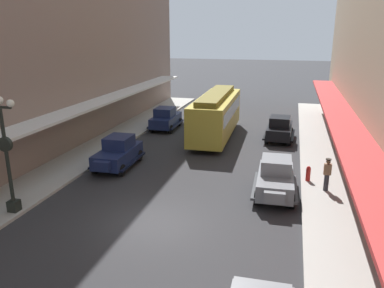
{
  "coord_description": "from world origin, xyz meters",
  "views": [
    {
      "loc": [
        5.17,
        -13.63,
        7.82
      ],
      "look_at": [
        0.0,
        6.0,
        1.8
      ],
      "focal_mm": 35.5,
      "sensor_mm": 36.0,
      "label": 1
    }
  ],
  "objects_px": {
    "parked_car_1": "(166,118)",
    "parked_car_4": "(118,152)",
    "streetcar": "(216,113)",
    "parked_car_0": "(280,128)",
    "lamp_post_with_clock": "(6,150)",
    "fire_hydrant": "(308,173)",
    "pedestrian_0": "(327,174)",
    "parked_car_2": "(276,177)"
  },
  "relations": [
    {
      "from": "parked_car_4",
      "to": "fire_hydrant",
      "type": "distance_m",
      "value": 10.96
    },
    {
      "from": "parked_car_2",
      "to": "streetcar",
      "type": "bearing_deg",
      "value": 116.99
    },
    {
      "from": "pedestrian_0",
      "to": "parked_car_1",
      "type": "bearing_deg",
      "value": 138.82
    },
    {
      "from": "parked_car_0",
      "to": "lamp_post_with_clock",
      "type": "relative_size",
      "value": 0.83
    },
    {
      "from": "parked_car_0",
      "to": "fire_hydrant",
      "type": "relative_size",
      "value": 5.24
    },
    {
      "from": "parked_car_0",
      "to": "parked_car_4",
      "type": "distance_m",
      "value": 12.42
    },
    {
      "from": "fire_hydrant",
      "to": "pedestrian_0",
      "type": "height_order",
      "value": "pedestrian_0"
    },
    {
      "from": "parked_car_0",
      "to": "streetcar",
      "type": "bearing_deg",
      "value": -174.32
    },
    {
      "from": "parked_car_4",
      "to": "streetcar",
      "type": "height_order",
      "value": "streetcar"
    },
    {
      "from": "streetcar",
      "to": "lamp_post_with_clock",
      "type": "relative_size",
      "value": 1.87
    },
    {
      "from": "parked_car_4",
      "to": "lamp_post_with_clock",
      "type": "distance_m",
      "value": 7.4
    },
    {
      "from": "parked_car_0",
      "to": "parked_car_2",
      "type": "distance_m",
      "value": 10.22
    },
    {
      "from": "parked_car_1",
      "to": "lamp_post_with_clock",
      "type": "relative_size",
      "value": 0.83
    },
    {
      "from": "parked_car_4",
      "to": "fire_hydrant",
      "type": "xyz_separation_m",
      "value": [
        10.95,
        0.18,
        -0.38
      ]
    },
    {
      "from": "parked_car_0",
      "to": "parked_car_1",
      "type": "xyz_separation_m",
      "value": [
        -9.32,
        1.1,
        0.0
      ]
    },
    {
      "from": "parked_car_4",
      "to": "streetcar",
      "type": "distance_m",
      "value": 9.13
    },
    {
      "from": "parked_car_4",
      "to": "lamp_post_with_clock",
      "type": "xyz_separation_m",
      "value": [
        -1.8,
        -6.88,
        2.04
      ]
    },
    {
      "from": "parked_car_0",
      "to": "fire_hydrant",
      "type": "xyz_separation_m",
      "value": [
        1.84,
        -8.26,
        -0.38
      ]
    },
    {
      "from": "parked_car_1",
      "to": "streetcar",
      "type": "height_order",
      "value": "streetcar"
    },
    {
      "from": "parked_car_4",
      "to": "fire_hydrant",
      "type": "relative_size",
      "value": 5.23
    },
    {
      "from": "parked_car_0",
      "to": "fire_hydrant",
      "type": "height_order",
      "value": "parked_car_0"
    },
    {
      "from": "lamp_post_with_clock",
      "to": "fire_hydrant",
      "type": "distance_m",
      "value": 14.78
    },
    {
      "from": "fire_hydrant",
      "to": "pedestrian_0",
      "type": "xyz_separation_m",
      "value": [
        0.83,
        -1.13,
        0.45
      ]
    },
    {
      "from": "streetcar",
      "to": "fire_hydrant",
      "type": "distance_m",
      "value": 10.29
    },
    {
      "from": "streetcar",
      "to": "fire_hydrant",
      "type": "bearing_deg",
      "value": -49.73
    },
    {
      "from": "parked_car_2",
      "to": "parked_car_4",
      "type": "relative_size",
      "value": 1.0
    },
    {
      "from": "parked_car_4",
      "to": "pedestrian_0",
      "type": "distance_m",
      "value": 11.82
    },
    {
      "from": "parked_car_1",
      "to": "lamp_post_with_clock",
      "type": "distance_m",
      "value": 16.63
    },
    {
      "from": "lamp_post_with_clock",
      "to": "pedestrian_0",
      "type": "bearing_deg",
      "value": 23.62
    },
    {
      "from": "parked_car_0",
      "to": "pedestrian_0",
      "type": "height_order",
      "value": "parked_car_0"
    },
    {
      "from": "parked_car_4",
      "to": "parked_car_0",
      "type": "bearing_deg",
      "value": 42.81
    },
    {
      "from": "streetcar",
      "to": "parked_car_2",
      "type": "bearing_deg",
      "value": -63.01
    },
    {
      "from": "parked_car_0",
      "to": "parked_car_4",
      "type": "height_order",
      "value": "same"
    },
    {
      "from": "parked_car_4",
      "to": "streetcar",
      "type": "bearing_deg",
      "value": 61.36
    },
    {
      "from": "parked_car_0",
      "to": "streetcar",
      "type": "xyz_separation_m",
      "value": [
        -4.76,
        -0.47,
        0.96
      ]
    },
    {
      "from": "parked_car_1",
      "to": "parked_car_4",
      "type": "xyz_separation_m",
      "value": [
        0.21,
        -9.54,
        0.0
      ]
    },
    {
      "from": "parked_car_1",
      "to": "pedestrian_0",
      "type": "bearing_deg",
      "value": -41.18
    },
    {
      "from": "parked_car_0",
      "to": "lamp_post_with_clock",
      "type": "bearing_deg",
      "value": -125.46
    },
    {
      "from": "parked_car_0",
      "to": "lamp_post_with_clock",
      "type": "height_order",
      "value": "lamp_post_with_clock"
    },
    {
      "from": "parked_car_2",
      "to": "fire_hydrant",
      "type": "height_order",
      "value": "parked_car_2"
    },
    {
      "from": "parked_car_1",
      "to": "streetcar",
      "type": "xyz_separation_m",
      "value": [
        4.56,
        -1.57,
        0.96
      ]
    },
    {
      "from": "parked_car_1",
      "to": "lamp_post_with_clock",
      "type": "bearing_deg",
      "value": -95.55
    }
  ]
}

